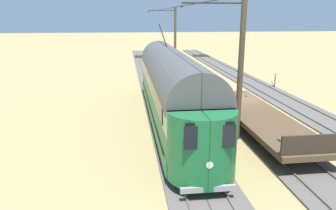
{
  "coord_description": "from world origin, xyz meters",
  "views": [
    {
      "loc": [
        7.22,
        20.49,
        6.22
      ],
      "look_at": [
        5.05,
        3.61,
        1.6
      ],
      "focal_mm": 35.24,
      "sensor_mm": 36.0,
      "label": 1
    }
  ],
  "objects_px": {
    "flatcar_adjacent": "(260,117)",
    "catenary_pole_mid_near": "(239,67)",
    "switch_stand": "(275,80)",
    "catenary_pole_foreground": "(174,38)",
    "vintage_streetcar": "(172,85)"
  },
  "relations": [
    {
      "from": "flatcar_adjacent",
      "to": "catenary_pole_mid_near",
      "type": "height_order",
      "value": "catenary_pole_mid_near"
    },
    {
      "from": "catenary_pole_mid_near",
      "to": "switch_stand",
      "type": "xyz_separation_m",
      "value": [
        -7.53,
        -11.72,
        -3.08
      ]
    },
    {
      "from": "catenary_pole_mid_near",
      "to": "catenary_pole_foreground",
      "type": "bearing_deg",
      "value": -90.0
    },
    {
      "from": "vintage_streetcar",
      "to": "switch_stand",
      "type": "distance_m",
      "value": 13.51
    },
    {
      "from": "vintage_streetcar",
      "to": "catenary_pole_foreground",
      "type": "xyz_separation_m",
      "value": [
        -2.89,
        -18.62,
        1.52
      ]
    },
    {
      "from": "catenary_pole_mid_near",
      "to": "switch_stand",
      "type": "height_order",
      "value": "catenary_pole_mid_near"
    },
    {
      "from": "vintage_streetcar",
      "to": "switch_stand",
      "type": "relative_size",
      "value": 14.81
    },
    {
      "from": "switch_stand",
      "to": "flatcar_adjacent",
      "type": "bearing_deg",
      "value": 61.5
    },
    {
      "from": "catenary_pole_foreground",
      "to": "switch_stand",
      "type": "distance_m",
      "value": 13.03
    },
    {
      "from": "flatcar_adjacent",
      "to": "catenary_pole_foreground",
      "type": "xyz_separation_m",
      "value": [
        1.69,
        -20.93,
        2.92
      ]
    },
    {
      "from": "vintage_streetcar",
      "to": "catenary_pole_foreground",
      "type": "distance_m",
      "value": 18.9
    },
    {
      "from": "flatcar_adjacent",
      "to": "catenary_pole_foreground",
      "type": "bearing_deg",
      "value": -85.38
    },
    {
      "from": "flatcar_adjacent",
      "to": "vintage_streetcar",
      "type": "bearing_deg",
      "value": -26.77
    },
    {
      "from": "flatcar_adjacent",
      "to": "switch_stand",
      "type": "relative_size",
      "value": 9.29
    },
    {
      "from": "vintage_streetcar",
      "to": "switch_stand",
      "type": "height_order",
      "value": "vintage_streetcar"
    }
  ]
}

